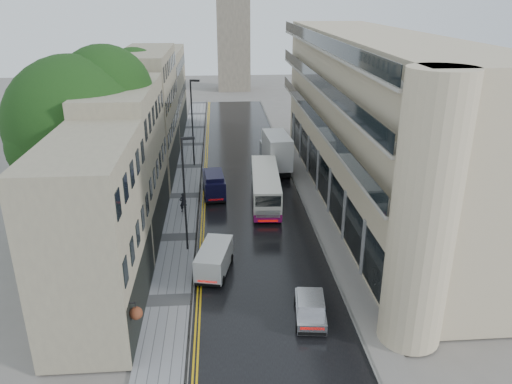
{
  "coord_description": "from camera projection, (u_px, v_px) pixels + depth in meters",
  "views": [
    {
      "loc": [
        -2.67,
        -14.56,
        17.01
      ],
      "look_at": [
        -0.18,
        18.0,
        4.04
      ],
      "focal_mm": 35.0,
      "sensor_mm": 36.0,
      "label": 1
    }
  ],
  "objects": [
    {
      "name": "road",
      "position": [
        250.0,
        195.0,
        45.44
      ],
      "size": [
        9.0,
        85.0,
        0.02
      ],
      "primitive_type": "cube",
      "color": "black",
      "rests_on": "ground"
    },
    {
      "name": "tree_near",
      "position": [
        79.0,
        148.0,
        35.04
      ],
      "size": [
        10.56,
        10.56,
        13.89
      ],
      "primitive_type": null,
      "color": "black",
      "rests_on": "ground"
    },
    {
      "name": "lamp_post_near",
      "position": [
        185.0,
        196.0,
        34.01
      ],
      "size": [
        0.94,
        0.39,
        8.16
      ],
      "primitive_type": null,
      "rotation": [
        0.0,
        0.0,
        0.2
      ],
      "color": "black",
      "rests_on": "left_sidewalk"
    },
    {
      "name": "tree_far",
      "position": [
        118.0,
        116.0,
        47.37
      ],
      "size": [
        9.24,
        9.24,
        12.46
      ],
      "primitive_type": null,
      "color": "black",
      "rests_on": "ground"
    },
    {
      "name": "left_sidewalk",
      "position": [
        185.0,
        196.0,
        45.0
      ],
      "size": [
        2.7,
        85.0,
        0.12
      ],
      "primitive_type": "cube",
      "color": "gray",
      "rests_on": "ground"
    },
    {
      "name": "white_van",
      "position": [
        197.0,
        270.0,
        31.22
      ],
      "size": [
        2.6,
        4.37,
        1.85
      ],
      "primitive_type": null,
      "rotation": [
        0.0,
        0.0,
        -0.22
      ],
      "color": "silver",
      "rests_on": "road"
    },
    {
      "name": "lamp_post_far",
      "position": [
        192.0,
        124.0,
        51.38
      ],
      "size": [
        1.03,
        0.43,
        8.94
      ],
      "primitive_type": null,
      "rotation": [
        0.0,
        0.0,
        -0.21
      ],
      "color": "black",
      "rests_on": "left_sidewalk"
    },
    {
      "name": "cream_bus",
      "position": [
        254.0,
        199.0,
        40.88
      ],
      "size": [
        2.77,
        10.0,
        2.7
      ],
      "primitive_type": null,
      "rotation": [
        0.0,
        0.0,
        -0.05
      ],
      "color": "white",
      "rests_on": "road"
    },
    {
      "name": "white_lorry",
      "position": [
        269.0,
        157.0,
        49.43
      ],
      "size": [
        2.75,
        7.65,
        3.95
      ],
      "primitive_type": null,
      "rotation": [
        0.0,
        0.0,
        0.07
      ],
      "color": "silver",
      "rests_on": "road"
    },
    {
      "name": "pedestrian",
      "position": [
        183.0,
        202.0,
        41.33
      ],
      "size": [
        0.68,
        0.53,
        1.66
      ],
      "primitive_type": "imported",
      "rotation": [
        0.0,
        0.0,
        3.39
      ],
      "color": "black",
      "rests_on": "left_sidewalk"
    },
    {
      "name": "right_sidewalk",
      "position": [
        309.0,
        192.0,
        45.8
      ],
      "size": [
        1.8,
        85.0,
        0.12
      ],
      "primitive_type": "cube",
      "color": "slate",
      "rests_on": "ground"
    },
    {
      "name": "navy_van",
      "position": [
        206.0,
        190.0,
        43.3
      ],
      "size": [
        2.14,
        4.63,
        2.29
      ],
      "primitive_type": null,
      "rotation": [
        0.0,
        0.0,
        0.08
      ],
      "color": "black",
      "rests_on": "road"
    },
    {
      "name": "silver_hatchback",
      "position": [
        298.0,
        321.0,
        26.71
      ],
      "size": [
        2.01,
        3.81,
        1.37
      ],
      "primitive_type": null,
      "rotation": [
        0.0,
        0.0,
        -0.12
      ],
      "color": "#ACACB0",
      "rests_on": "road"
    },
    {
      "name": "modern_block",
      "position": [
        372.0,
        121.0,
        42.2
      ],
      "size": [
        8.0,
        40.0,
        14.0
      ],
      "primitive_type": null,
      "color": "#C3B191",
      "rests_on": "ground"
    },
    {
      "name": "old_shop_row",
      "position": [
        143.0,
        126.0,
        44.87
      ],
      "size": [
        4.5,
        56.0,
        12.0
      ],
      "primitive_type": null,
      "color": "gray",
      "rests_on": "ground"
    }
  ]
}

